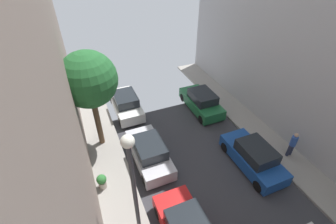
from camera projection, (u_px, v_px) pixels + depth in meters
parked_car_left_3 at (149, 152)px, 13.98m from camera, size 1.78×4.20×1.57m
parked_car_left_4 at (126, 104)px, 17.99m from camera, size 1.78×4.20×1.57m
parked_car_right_2 at (253, 157)px, 13.69m from camera, size 1.78×4.20×1.57m
parked_car_right_3 at (201, 102)px, 18.22m from camera, size 1.78×4.20×1.57m
pedestrian at (293, 144)px, 14.04m from camera, size 0.40×0.36×1.72m
street_tree_0 at (88, 80)px, 12.77m from camera, size 3.16×3.16×6.17m
potted_plant_3 at (102, 181)px, 12.45m from camera, size 0.52×0.52×0.88m
lamp_post at (133, 183)px, 8.15m from camera, size 0.44×0.44×6.17m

